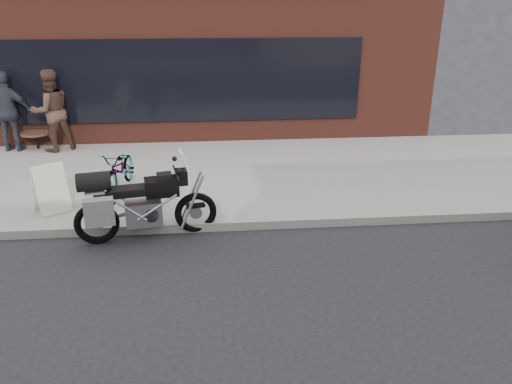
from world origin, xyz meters
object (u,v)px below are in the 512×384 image
object	(u,v)px
motorcycle	(137,204)
cafe_patron_left	(51,111)
cafe_patron_right	(8,112)
cafe_table	(36,134)
bicycle_front	(120,170)
sandwich_sign	(50,188)

from	to	relation	value
motorcycle	cafe_patron_left	bearing A→B (deg)	108.18
motorcycle	cafe_patron_right	distance (m)	5.95
cafe_table	bicycle_front	bearing A→B (deg)	-50.49
bicycle_front	cafe_table	bearing A→B (deg)	136.71
sandwich_sign	cafe_table	size ratio (longest dim) A/B	1.17
motorcycle	sandwich_sign	xyz separation A→B (m)	(-1.60, 0.96, -0.04)
motorcycle	sandwich_sign	distance (m)	1.87
sandwich_sign	motorcycle	bearing A→B (deg)	-65.13
motorcycle	cafe_patron_left	xyz separation A→B (m)	(-2.55, 4.68, 0.50)
motorcycle	cafe_patron_left	world-z (taller)	cafe_patron_left
motorcycle	cafe_table	world-z (taller)	motorcycle
cafe_patron_left	cafe_patron_right	distance (m)	1.00
cafe_patron_left	cafe_table	bearing A→B (deg)	-55.31
bicycle_front	cafe_table	distance (m)	3.93
motorcycle	sandwich_sign	size ratio (longest dim) A/B	2.66
motorcycle	cafe_table	bearing A→B (deg)	111.62
cafe_table	cafe_patron_left	distance (m)	0.80
bicycle_front	cafe_patron_right	world-z (taller)	cafe_patron_right
sandwich_sign	cafe_table	bearing A→B (deg)	76.33
sandwich_sign	cafe_patron_right	size ratio (longest dim) A/B	0.44
motorcycle	bicycle_front	bearing A→B (deg)	96.15
sandwich_sign	cafe_patron_left	world-z (taller)	cafe_patron_left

